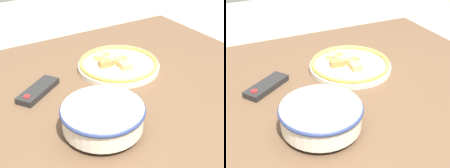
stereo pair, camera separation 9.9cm
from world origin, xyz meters
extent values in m
cube|color=brown|center=(0.00, 0.00, 0.76)|extent=(1.21, 1.08, 0.04)
cylinder|color=brown|center=(0.54, 0.47, 0.37)|extent=(0.06, 0.06, 0.74)
cylinder|color=silver|center=(-0.15, -0.14, 0.78)|extent=(0.10, 0.10, 0.01)
cylinder|color=silver|center=(-0.15, -0.14, 0.82)|extent=(0.22, 0.22, 0.06)
cylinder|color=#B75B23|center=(-0.15, -0.14, 0.82)|extent=(0.20, 0.20, 0.05)
torus|color=navy|center=(-0.15, -0.14, 0.84)|extent=(0.23, 0.23, 0.01)
cylinder|color=silver|center=(0.08, 0.14, 0.78)|extent=(0.30, 0.30, 0.02)
torus|color=gold|center=(0.08, 0.14, 0.80)|extent=(0.29, 0.29, 0.01)
cube|color=tan|center=(0.08, 0.24, 0.80)|extent=(0.05, 0.05, 0.02)
cube|color=tan|center=(0.08, 0.10, 0.80)|extent=(0.04, 0.05, 0.02)
cube|color=tan|center=(0.08, 0.15, 0.80)|extent=(0.05, 0.05, 0.02)
cube|color=tan|center=(0.04, 0.22, 0.80)|extent=(0.06, 0.06, 0.02)
cube|color=#B2753D|center=(0.10, 0.16, 0.80)|extent=(0.05, 0.05, 0.02)
cube|color=#B2753D|center=(0.03, 0.16, 0.80)|extent=(0.05, 0.05, 0.02)
cube|color=black|center=(-0.24, 0.14, 0.79)|extent=(0.17, 0.14, 0.02)
cylinder|color=red|center=(-0.28, 0.10, 0.80)|extent=(0.02, 0.02, 0.00)
camera|label=1|loc=(-0.48, -0.72, 1.32)|focal=50.00mm
camera|label=2|loc=(-0.39, -0.77, 1.32)|focal=50.00mm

